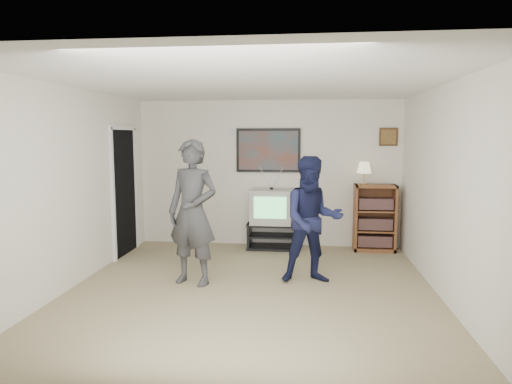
% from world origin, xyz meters
% --- Properties ---
extents(room_shell, '(4.51, 5.00, 2.51)m').
position_xyz_m(room_shell, '(0.00, 0.35, 1.25)').
color(room_shell, '#8C7A59').
rests_on(room_shell, ground).
extents(media_stand, '(0.87, 0.49, 0.43)m').
position_xyz_m(media_stand, '(0.11, 2.23, 0.22)').
color(media_stand, black).
rests_on(media_stand, room_shell).
extents(crt_television, '(0.69, 0.58, 0.57)m').
position_xyz_m(crt_television, '(0.08, 2.23, 0.72)').
color(crt_television, '#A5A49F').
rests_on(crt_television, media_stand).
extents(bookshelf, '(0.67, 0.38, 1.10)m').
position_xyz_m(bookshelf, '(1.79, 2.28, 0.55)').
color(bookshelf, brown).
rests_on(bookshelf, room_shell).
extents(table_lamp, '(0.24, 0.24, 0.37)m').
position_xyz_m(table_lamp, '(1.59, 2.27, 1.29)').
color(table_lamp, beige).
rests_on(table_lamp, bookshelf).
extents(person_tall, '(0.78, 0.62, 1.86)m').
position_xyz_m(person_tall, '(-0.77, 0.27, 0.93)').
color(person_tall, '#333335').
rests_on(person_tall, room_shell).
extents(person_short, '(0.89, 0.75, 1.64)m').
position_xyz_m(person_short, '(0.74, 0.50, 0.82)').
color(person_short, '#141838').
rests_on(person_short, room_shell).
extents(controller_left, '(0.04, 0.12, 0.03)m').
position_xyz_m(controller_left, '(-0.77, 0.47, 1.12)').
color(controller_left, white).
rests_on(controller_left, person_tall).
extents(controller_right, '(0.06, 0.13, 0.04)m').
position_xyz_m(controller_right, '(0.73, 0.69, 1.01)').
color(controller_right, white).
rests_on(controller_right, person_short).
extents(poster, '(1.10, 0.03, 0.75)m').
position_xyz_m(poster, '(0.00, 2.48, 1.65)').
color(poster, black).
rests_on(poster, room_shell).
extents(air_vent, '(0.28, 0.02, 0.14)m').
position_xyz_m(air_vent, '(-0.55, 2.48, 1.95)').
color(air_vent, white).
rests_on(air_vent, room_shell).
extents(small_picture, '(0.30, 0.03, 0.30)m').
position_xyz_m(small_picture, '(2.00, 2.48, 1.88)').
color(small_picture, black).
rests_on(small_picture, room_shell).
extents(doorway, '(0.03, 0.85, 2.00)m').
position_xyz_m(doorway, '(-2.23, 1.60, 1.00)').
color(doorway, black).
rests_on(doorway, room_shell).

